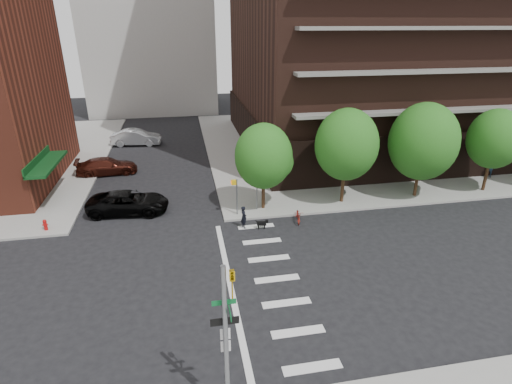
{
  "coord_description": "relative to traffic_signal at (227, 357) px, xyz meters",
  "views": [
    {
      "loc": [
        -1.35,
        -17.12,
        12.55
      ],
      "look_at": [
        3.0,
        6.0,
        2.5
      ],
      "focal_mm": 28.0,
      "sensor_mm": 36.0,
      "label": 1
    }
  ],
  "objects": [
    {
      "name": "dog_walker",
      "position": [
        2.65,
        13.49,
        -1.93
      ],
      "size": [
        0.64,
        0.51,
        1.54
      ],
      "primitive_type": "imported",
      "rotation": [
        0.0,
        0.0,
        1.86
      ],
      "color": "black",
      "rests_on": "ground"
    },
    {
      "name": "dog",
      "position": [
        3.82,
        13.13,
        -2.3
      ],
      "size": [
        0.75,
        0.28,
        0.63
      ],
      "rotation": [
        0.0,
        0.0,
        -0.13
      ],
      "color": "black",
      "rests_on": "ground"
    },
    {
      "name": "tree_d",
      "position": [
        22.47,
        15.99,
        1.64
      ],
      "size": [
        4.0,
        4.0,
        6.2
      ],
      "color": "#301E11",
      "rests_on": "sidewalk_ne"
    },
    {
      "name": "tree_c",
      "position": [
        16.47,
        15.99,
        1.75
      ],
      "size": [
        5.0,
        5.0,
        6.8
      ],
      "color": "#301E11",
      "rests_on": "sidewalk_ne"
    },
    {
      "name": "scooter",
      "position": [
        6.44,
        13.72,
        -2.26
      ],
      "size": [
        0.89,
        1.74,
        0.87
      ],
      "primitive_type": "imported",
      "rotation": [
        0.0,
        0.0,
        -0.2
      ],
      "color": "maroon",
      "rests_on": "ground"
    },
    {
      "name": "crosswalk",
      "position": [
        2.68,
        7.49,
        -2.69
      ],
      "size": [
        3.85,
        13.0,
        0.01
      ],
      "color": "silver",
      "rests_on": "ground"
    },
    {
      "name": "parked_car_maroon",
      "position": [
        -7.73,
        25.73,
        -1.95
      ],
      "size": [
        2.55,
        5.33,
        1.5
      ],
      "primitive_type": "imported",
      "rotation": [
        0.0,
        0.0,
        1.66
      ],
      "color": "#40170F",
      "rests_on": "ground"
    },
    {
      "name": "traffic_signal",
      "position": [
        0.0,
        0.0,
        0.0
      ],
      "size": [
        0.9,
        0.75,
        6.0
      ],
      "color": "slate",
      "rests_on": "sidewalk_s"
    },
    {
      "name": "tree_a",
      "position": [
        4.47,
        15.99,
        1.35
      ],
      "size": [
        4.0,
        4.0,
        5.9
      ],
      "color": "#301E11",
      "rests_on": "sidewalk_ne"
    },
    {
      "name": "ground",
      "position": [
        0.47,
        7.49,
        -2.7
      ],
      "size": [
        120.0,
        120.0,
        0.0
      ],
      "primitive_type": "plane",
      "color": "black",
      "rests_on": "ground"
    },
    {
      "name": "parked_car_silver",
      "position": [
        -5.95,
        34.73,
        -1.83
      ],
      "size": [
        2.37,
        5.45,
        1.74
      ],
      "primitive_type": "imported",
      "rotation": [
        0.0,
        0.0,
        1.47
      ],
      "color": "#B7BCC0",
      "rests_on": "ground"
    },
    {
      "name": "parked_car_black",
      "position": [
        -5.03,
        17.28,
        -1.92
      ],
      "size": [
        3.13,
        5.81,
        1.55
      ],
      "primitive_type": "imported",
      "rotation": [
        0.0,
        0.0,
        1.47
      ],
      "color": "black",
      "rests_on": "ground"
    },
    {
      "name": "fire_hydrant",
      "position": [
        -10.03,
        15.29,
        -2.15
      ],
      "size": [
        0.24,
        0.24,
        0.73
      ],
      "color": "#A50C0C",
      "rests_on": "sidewalk_nw"
    },
    {
      "name": "pedestrian_signal",
      "position": [
        2.79,
        15.42,
        -0.84
      ],
      "size": [
        2.18,
        0.67,
        2.6
      ],
      "color": "slate",
      "rests_on": "sidewalk_ne"
    },
    {
      "name": "tree_b",
      "position": [
        10.47,
        15.99,
        1.85
      ],
      "size": [
        4.5,
        4.5,
        6.65
      ],
      "color": "#301E11",
      "rests_on": "sidewalk_ne"
    },
    {
      "name": "pedestrian_far",
      "position": [
        24.99,
        18.49,
        -1.72
      ],
      "size": [
        0.98,
        0.88,
        1.65
      ],
      "primitive_type": "imported",
      "rotation": [
        0.0,
        0.0,
        -1.19
      ],
      "color": "navy",
      "rests_on": "sidewalk_ne"
    },
    {
      "name": "sidewalk_ne",
      "position": [
        20.97,
        30.99,
        -2.62
      ],
      "size": [
        39.0,
        33.0,
        0.15
      ],
      "primitive_type": "cube",
      "color": "gray",
      "rests_on": "ground"
    }
  ]
}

